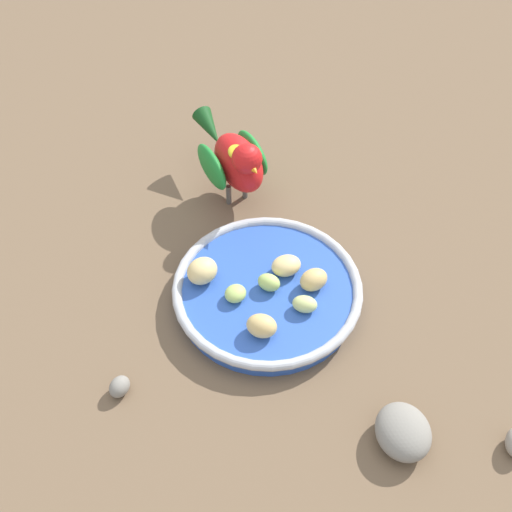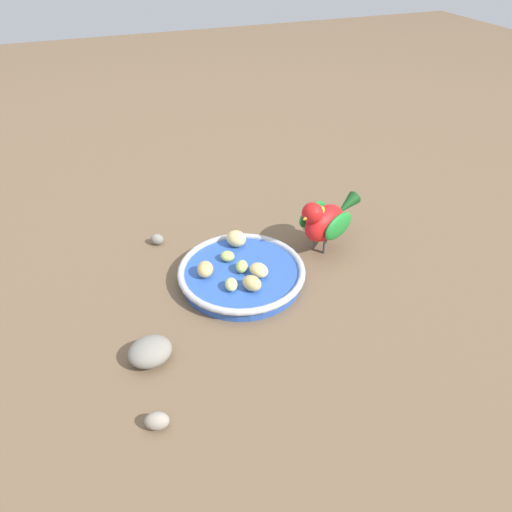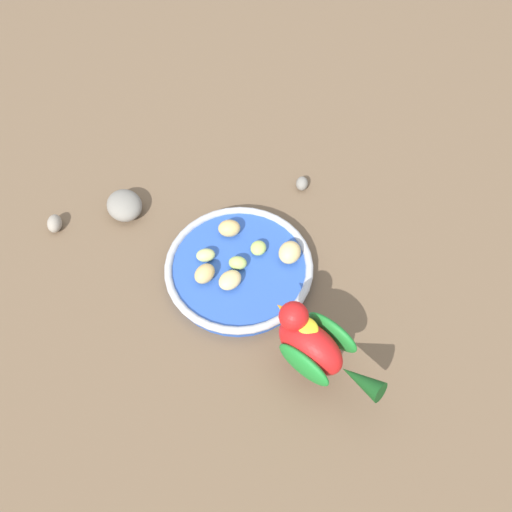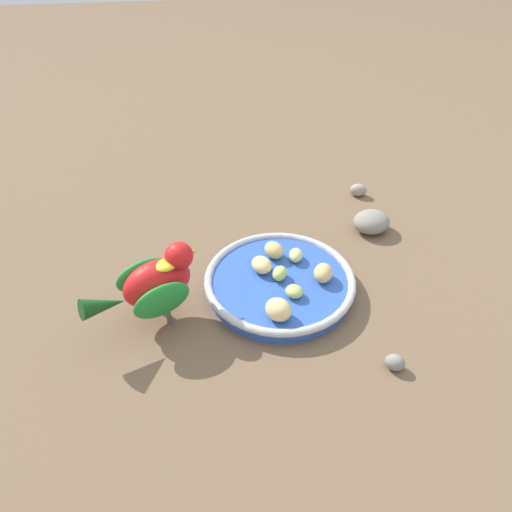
{
  "view_description": "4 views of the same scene",
  "coord_description": "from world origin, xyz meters",
  "px_view_note": "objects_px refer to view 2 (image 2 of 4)",
  "views": [
    {
      "loc": [
        -0.0,
        0.46,
        0.63
      ],
      "look_at": [
        -0.02,
        -0.02,
        0.06
      ],
      "focal_mm": 46.51,
      "sensor_mm": 36.0,
      "label": 1
    },
    {
      "loc": [
        -0.64,
        0.2,
        0.53
      ],
      "look_at": [
        -0.05,
        -0.02,
        0.06
      ],
      "focal_mm": 33.28,
      "sensor_mm": 36.0,
      "label": 2
    },
    {
      "loc": [
        -0.17,
        -0.39,
        0.67
      ],
      "look_at": [
        -0.01,
        -0.01,
        0.05
      ],
      "focal_mm": 36.71,
      "sensor_mm": 36.0,
      "label": 3
    },
    {
      "loc": [
        0.48,
        -0.11,
        0.49
      ],
      "look_at": [
        -0.05,
        -0.03,
        0.06
      ],
      "focal_mm": 34.0,
      "sensor_mm": 36.0,
      "label": 4
    }
  ],
  "objects_px": {
    "apple_piece_1": "(259,270)",
    "pebble_0": "(157,421)",
    "apple_piece_2": "(236,239)",
    "parrot": "(324,219)",
    "pebble_1": "(157,239)",
    "rock_large": "(150,351)",
    "apple_piece_4": "(227,256)",
    "apple_piece_6": "(205,269)",
    "feeding_bowl": "(244,273)",
    "apple_piece_3": "(231,285)",
    "apple_piece_5": "(250,284)",
    "apple_piece_0": "(244,266)"
  },
  "relations": [
    {
      "from": "pebble_0",
      "to": "apple_piece_6",
      "type": "bearing_deg",
      "value": -28.17
    },
    {
      "from": "feeding_bowl",
      "to": "apple_piece_2",
      "type": "height_order",
      "value": "apple_piece_2"
    },
    {
      "from": "apple_piece_4",
      "to": "rock_large",
      "type": "height_order",
      "value": "apple_piece_4"
    },
    {
      "from": "apple_piece_3",
      "to": "apple_piece_4",
      "type": "distance_m",
      "value": 0.08
    },
    {
      "from": "pebble_0",
      "to": "pebble_1",
      "type": "bearing_deg",
      "value": -10.89
    },
    {
      "from": "apple_piece_5",
      "to": "apple_piece_6",
      "type": "distance_m",
      "value": 0.08
    },
    {
      "from": "apple_piece_6",
      "to": "feeding_bowl",
      "type": "bearing_deg",
      "value": -97.93
    },
    {
      "from": "apple_piece_4",
      "to": "apple_piece_6",
      "type": "height_order",
      "value": "apple_piece_6"
    },
    {
      "from": "pebble_0",
      "to": "rock_large",
      "type": "bearing_deg",
      "value": -6.33
    },
    {
      "from": "apple_piece_4",
      "to": "pebble_0",
      "type": "xyz_separation_m",
      "value": [
        -0.27,
        0.18,
        -0.02
      ]
    },
    {
      "from": "apple_piece_3",
      "to": "apple_piece_4",
      "type": "relative_size",
      "value": 1.11
    },
    {
      "from": "pebble_1",
      "to": "apple_piece_1",
      "type": "bearing_deg",
      "value": -142.56
    },
    {
      "from": "apple_piece_1",
      "to": "parrot",
      "type": "bearing_deg",
      "value": -68.61
    },
    {
      "from": "rock_large",
      "to": "apple_piece_4",
      "type": "bearing_deg",
      "value": -45.85
    },
    {
      "from": "feeding_bowl",
      "to": "pebble_0",
      "type": "height_order",
      "value": "feeding_bowl"
    },
    {
      "from": "apple_piece_4",
      "to": "pebble_0",
      "type": "distance_m",
      "value": 0.33
    },
    {
      "from": "feeding_bowl",
      "to": "apple_piece_5",
      "type": "relative_size",
      "value": 6.57
    },
    {
      "from": "apple_piece_3",
      "to": "parrot",
      "type": "distance_m",
      "value": 0.22
    },
    {
      "from": "rock_large",
      "to": "parrot",
      "type": "bearing_deg",
      "value": -65.47
    },
    {
      "from": "feeding_bowl",
      "to": "pebble_1",
      "type": "xyz_separation_m",
      "value": [
        0.16,
        0.12,
        -0.0
      ]
    },
    {
      "from": "apple_piece_1",
      "to": "rock_large",
      "type": "height_order",
      "value": "apple_piece_1"
    },
    {
      "from": "apple_piece_3",
      "to": "rock_large",
      "type": "relative_size",
      "value": 0.45
    },
    {
      "from": "rock_large",
      "to": "pebble_0",
      "type": "height_order",
      "value": "rock_large"
    },
    {
      "from": "apple_piece_2",
      "to": "apple_piece_6",
      "type": "height_order",
      "value": "apple_piece_2"
    },
    {
      "from": "apple_piece_6",
      "to": "rock_large",
      "type": "bearing_deg",
      "value": 138.45
    },
    {
      "from": "feeding_bowl",
      "to": "pebble_0",
      "type": "bearing_deg",
      "value": 140.14
    },
    {
      "from": "apple_piece_5",
      "to": "apple_piece_2",
      "type": "bearing_deg",
      "value": -8.82
    },
    {
      "from": "apple_piece_2",
      "to": "parrot",
      "type": "distance_m",
      "value": 0.16
    },
    {
      "from": "apple_piece_5",
      "to": "pebble_0",
      "type": "bearing_deg",
      "value": 134.26
    },
    {
      "from": "apple_piece_5",
      "to": "parrot",
      "type": "bearing_deg",
      "value": -63.44
    },
    {
      "from": "apple_piece_1",
      "to": "apple_piece_2",
      "type": "relative_size",
      "value": 0.96
    },
    {
      "from": "apple_piece_5",
      "to": "rock_large",
      "type": "distance_m",
      "value": 0.19
    },
    {
      "from": "apple_piece_2",
      "to": "pebble_1",
      "type": "height_order",
      "value": "apple_piece_2"
    },
    {
      "from": "apple_piece_3",
      "to": "pebble_0",
      "type": "bearing_deg",
      "value": 140.61
    },
    {
      "from": "apple_piece_6",
      "to": "parrot",
      "type": "distance_m",
      "value": 0.24
    },
    {
      "from": "apple_piece_0",
      "to": "apple_piece_1",
      "type": "xyz_separation_m",
      "value": [
        -0.02,
        -0.02,
        0.0
      ]
    },
    {
      "from": "apple_piece_5",
      "to": "rock_large",
      "type": "height_order",
      "value": "apple_piece_5"
    },
    {
      "from": "apple_piece_1",
      "to": "pebble_0",
      "type": "distance_m",
      "value": 0.3
    },
    {
      "from": "apple_piece_3",
      "to": "apple_piece_0",
      "type": "bearing_deg",
      "value": -42.76
    },
    {
      "from": "apple_piece_2",
      "to": "apple_piece_6",
      "type": "relative_size",
      "value": 1.09
    },
    {
      "from": "feeding_bowl",
      "to": "parrot",
      "type": "xyz_separation_m",
      "value": [
        0.04,
        -0.17,
        0.05
      ]
    },
    {
      "from": "pebble_1",
      "to": "parrot",
      "type": "bearing_deg",
      "value": -113.24
    },
    {
      "from": "apple_piece_6",
      "to": "apple_piece_4",
      "type": "bearing_deg",
      "value": -59.98
    },
    {
      "from": "apple_piece_6",
      "to": "pebble_0",
      "type": "height_order",
      "value": "apple_piece_6"
    },
    {
      "from": "apple_piece_1",
      "to": "pebble_0",
      "type": "height_order",
      "value": "apple_piece_1"
    },
    {
      "from": "parrot",
      "to": "apple_piece_0",
      "type": "bearing_deg",
      "value": -13.26
    },
    {
      "from": "apple_piece_6",
      "to": "rock_large",
      "type": "distance_m",
      "value": 0.18
    },
    {
      "from": "feeding_bowl",
      "to": "parrot",
      "type": "height_order",
      "value": "parrot"
    },
    {
      "from": "apple_piece_5",
      "to": "parrot",
      "type": "xyz_separation_m",
      "value": [
        0.09,
        -0.18,
        0.03
      ]
    },
    {
      "from": "feeding_bowl",
      "to": "apple_piece_4",
      "type": "relative_size",
      "value": 8.71
    }
  ]
}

